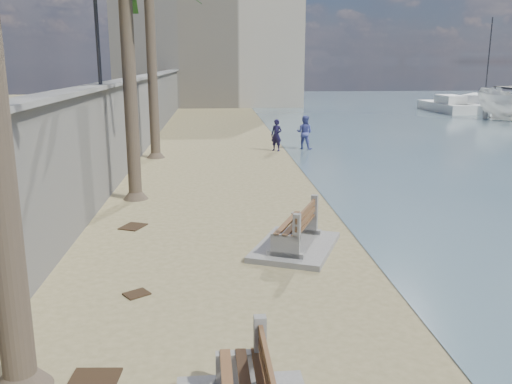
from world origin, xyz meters
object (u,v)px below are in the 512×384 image
bench_far (296,231)px  person_a (276,133)px  yacht_far (445,108)px  yacht_near (485,106)px  person_b (305,131)px  sailboat_west (484,101)px

bench_far → person_a: 14.55m
person_a → yacht_far: person_a is taller
bench_far → yacht_near: (22.85, 36.36, -0.10)m
person_a → bench_far: bearing=-60.5°
person_b → yacht_near: 29.47m
yacht_near → yacht_far: (-4.34, -1.34, 0.00)m
yacht_near → yacht_far: 4.54m
yacht_near → sailboat_west: size_ratio=1.33×
bench_far → person_b: (2.64, 14.93, 0.49)m
person_a → sailboat_west: (24.97, 28.50, -0.58)m
bench_far → person_b: 15.16m
bench_far → person_a: size_ratio=1.62×
person_a → yacht_near: bearing=79.3°
person_b → person_a: bearing=42.6°
yacht_far → sailboat_west: size_ratio=0.85×
bench_far → sailboat_west: bearing=58.7°
bench_far → yacht_far: (18.51, 35.02, -0.10)m
yacht_near → bench_far: bearing=-173.9°
bench_far → yacht_near: yacht_near is taller
bench_far → yacht_near: size_ratio=0.25×
bench_far → person_a: (1.16, 14.50, 0.45)m
bench_far → person_b: size_ratio=1.56×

